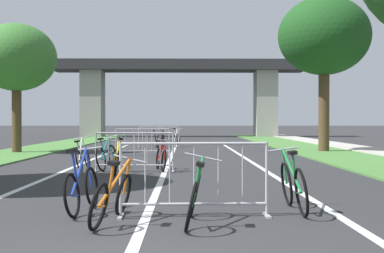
{
  "coord_description": "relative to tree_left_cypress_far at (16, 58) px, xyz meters",
  "views": [
    {
      "loc": [
        0.55,
        -4.04,
        1.35
      ],
      "look_at": [
        0.7,
        8.81,
        1.21
      ],
      "focal_mm": 49.91,
      "sensor_mm": 36.0,
      "label": 1
    }
  ],
  "objects": [
    {
      "name": "grass_verge_left",
      "position": [
        0.15,
        2.02,
        -3.95
      ],
      "size": [
        2.87,
        49.68,
        0.05
      ],
      "primitive_type": "cube",
      "color": "#477A38",
      "rests_on": "ground"
    },
    {
      "name": "grass_verge_right",
      "position": [
        12.88,
        2.02,
        -3.95
      ],
      "size": [
        2.87,
        49.68,
        0.05
      ],
      "primitive_type": "cube",
      "color": "#477A38",
      "rests_on": "ground"
    },
    {
      "name": "sidewalk_path_right",
      "position": [
        15.28,
        2.02,
        -3.93
      ],
      "size": [
        1.91,
        49.68,
        0.08
      ],
      "primitive_type": "cube",
      "color": "#ADA89E",
      "rests_on": "ground"
    },
    {
      "name": "lane_stripe_center",
      "position": [
        6.52,
        -3.94,
        -3.97
      ],
      "size": [
        0.14,
        28.74,
        0.01
      ],
      "primitive_type": "cube",
      "color": "silver",
      "rests_on": "ground"
    },
    {
      "name": "lane_stripe_right_lane",
      "position": [
        9.23,
        -3.94,
        -3.97
      ],
      "size": [
        0.14,
        28.74,
        0.01
      ],
      "primitive_type": "cube",
      "color": "silver",
      "rests_on": "ground"
    },
    {
      "name": "lane_stripe_left_lane",
      "position": [
        3.8,
        -3.94,
        -3.97
      ],
      "size": [
        0.14,
        28.74,
        0.01
      ],
      "primitive_type": "cube",
      "color": "silver",
      "rests_on": "ground"
    },
    {
      "name": "overpass_bridge",
      "position": [
        6.52,
        22.75,
        0.64
      ],
      "size": [
        21.22,
        3.39,
        6.43
      ],
      "color": "#2D2D30",
      "rests_on": "ground"
    },
    {
      "name": "tree_left_cypress_far",
      "position": [
        0.0,
        0.0,
        0.0
      ],
      "size": [
        3.31,
        3.31,
        5.41
      ],
      "color": "#4C3823",
      "rests_on": "ground"
    },
    {
      "name": "tree_right_pine_near",
      "position": [
        13.05,
        0.66,
        1.01
      ],
      "size": [
        3.97,
        3.97,
        6.71
      ],
      "color": "#4C3823",
      "rests_on": "ground"
    },
    {
      "name": "crowd_barrier_nearest",
      "position": [
        7.19,
        -14.88,
        -3.46
      ],
      "size": [
        2.13,
        0.51,
        1.05
      ],
      "rotation": [
        0.0,
        0.0,
        0.03
      ],
      "color": "#ADADB2",
      "rests_on": "ground"
    },
    {
      "name": "crowd_barrier_second",
      "position": [
        5.71,
        -8.28,
        -3.46
      ],
      "size": [
        2.13,
        0.56,
        1.05
      ],
      "rotation": [
        0.0,
        0.0,
        -0.06
      ],
      "color": "#ADADB2",
      "rests_on": "ground"
    },
    {
      "name": "crowd_barrier_third",
      "position": [
        5.4,
        -1.68,
        -3.46
      ],
      "size": [
        2.13,
        0.51,
        1.05
      ],
      "rotation": [
        0.0,
        0.0,
        0.04
      ],
      "color": "#ADADB2",
      "rests_on": "ground"
    },
    {
      "name": "crowd_barrier_fourth",
      "position": [
        5.7,
        4.92,
        -3.46
      ],
      "size": [
        2.13,
        0.51,
        1.05
      ],
      "rotation": [
        0.0,
        0.0,
        0.03
      ],
      "color": "#ADADB2",
      "rests_on": "ground"
    },
    {
      "name": "bicycle_green_0",
      "position": [
        8.67,
        -14.46,
        -3.58
      ],
      "size": [
        0.48,
        1.74,
        0.94
      ],
      "rotation": [
        0.0,
        0.0,
        0.01
      ],
      "color": "black",
      "rests_on": "ground"
    },
    {
      "name": "bicycle_silver_1",
      "position": [
        4.26,
        -7.82,
        -3.62
      ],
      "size": [
        0.52,
        1.59,
        0.94
      ],
      "rotation": [
        0.0,
        0.0,
        -0.02
      ],
      "color": "black",
      "rests_on": "ground"
    },
    {
      "name": "bicycle_blue_2",
      "position": [
        5.54,
        -14.5,
        -3.61
      ],
      "size": [
        0.5,
        1.62,
        0.95
      ],
      "rotation": [
        0.0,
        0.0,
        -0.1
      ],
      "color": "black",
      "rests_on": "ground"
    },
    {
      "name": "bicycle_yellow_3",
      "position": [
        5.29,
        -8.77,
        -3.62
      ],
      "size": [
        0.51,
        1.7,
        0.93
      ],
      "rotation": [
        0.0,
        0.0,
        0.18
      ],
      "color": "black",
      "rests_on": "ground"
    },
    {
      "name": "bicycle_orange_4",
      "position": [
        6.11,
        -15.35,
        -3.63
      ],
      "size": [
        0.64,
        1.71,
        0.87
      ],
      "rotation": [
        0.0,
        0.0,
        -0.16
      ],
      "color": "black",
      "rests_on": "ground"
    },
    {
      "name": "bicycle_black_5",
      "position": [
        5.79,
        4.43,
        -3.6
      ],
      "size": [
        0.57,
        1.66,
        1.0
      ],
      "rotation": [
        0.0,
        0.0,
        -0.16
      ],
      "color": "black",
      "rests_on": "ground"
    },
    {
      "name": "bicycle_white_6",
      "position": [
        6.57,
        5.41,
        -3.59
      ],
      "size": [
        0.51,
        1.62,
        0.98
      ],
      "rotation": [
        0.0,
        0.0,
        -0.21
      ],
      "color": "black",
      "rests_on": "ground"
    },
    {
      "name": "bicycle_purple_7",
      "position": [
        5.52,
        5.27,
        -3.59
      ],
      "size": [
        0.51,
        1.69,
        0.95
      ],
      "rotation": [
        0.0,
        0.0,
        0.06
      ],
      "color": "black",
      "rests_on": "ground"
    },
    {
      "name": "bicycle_red_8",
      "position": [
        6.4,
        -7.87,
        -3.63
      ],
      "size": [
        0.59,
        1.57,
        0.89
      ],
      "rotation": [
        0.0,
        0.0,
        3.34
      ],
      "color": "black",
      "rests_on": "ground"
    },
    {
      "name": "bicycle_teal_9",
      "position": [
        4.89,
        -7.68,
        -3.6
      ],
      "size": [
        0.54,
        1.65,
        0.95
      ],
      "rotation": [
        0.0,
        0.0,
        -0.19
      ],
      "color": "black",
      "rests_on": "ground"
    },
    {
      "name": "bicycle_green_10",
      "position": [
        7.18,
        -15.45,
        -3.61
      ],
      "size": [
        0.54,
        1.66,
        0.91
      ],
      "rotation": [
        0.0,
        0.0,
        -0.07
      ],
      "color": "black",
      "rests_on": "ground"
    }
  ]
}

